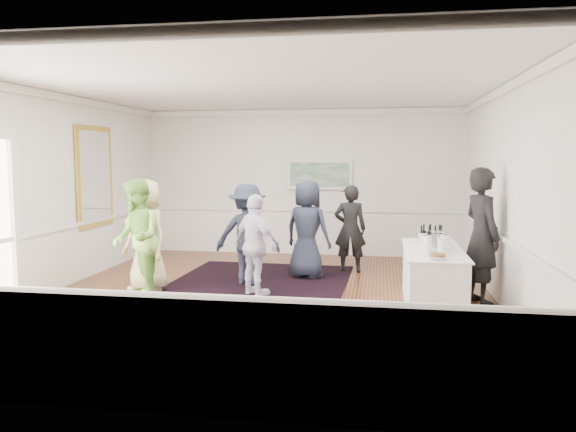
% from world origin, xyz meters
% --- Properties ---
extents(floor, '(8.00, 8.00, 0.00)m').
position_xyz_m(floor, '(0.00, 0.00, 0.00)').
color(floor, brown).
rests_on(floor, ground).
extents(ceiling, '(7.00, 8.00, 0.02)m').
position_xyz_m(ceiling, '(0.00, 0.00, 3.20)').
color(ceiling, white).
rests_on(ceiling, wall_back).
extents(wall_left, '(0.02, 8.00, 3.20)m').
position_xyz_m(wall_left, '(-3.50, 0.00, 1.60)').
color(wall_left, white).
rests_on(wall_left, floor).
extents(wall_right, '(0.02, 8.00, 3.20)m').
position_xyz_m(wall_right, '(3.50, 0.00, 1.60)').
color(wall_right, white).
rests_on(wall_right, floor).
extents(wall_back, '(7.00, 0.02, 3.20)m').
position_xyz_m(wall_back, '(0.00, 4.00, 1.60)').
color(wall_back, white).
rests_on(wall_back, floor).
extents(wall_front, '(7.00, 0.02, 3.20)m').
position_xyz_m(wall_front, '(0.00, -4.00, 1.60)').
color(wall_front, white).
rests_on(wall_front, floor).
extents(wainscoting, '(7.00, 8.00, 1.00)m').
position_xyz_m(wainscoting, '(0.00, 0.00, 0.50)').
color(wainscoting, white).
rests_on(wainscoting, floor).
extents(mirror, '(0.05, 1.25, 1.85)m').
position_xyz_m(mirror, '(-3.45, 1.30, 1.80)').
color(mirror, gold).
rests_on(mirror, wall_left).
extents(landscape_painting, '(1.44, 0.06, 0.66)m').
position_xyz_m(landscape_painting, '(0.40, 3.95, 1.78)').
color(landscape_painting, white).
rests_on(landscape_painting, wall_back).
extents(area_rug, '(3.09, 3.99, 0.02)m').
position_xyz_m(area_rug, '(-0.32, 0.73, 0.01)').
color(area_rug, black).
rests_on(area_rug, floor).
extents(serving_table, '(0.81, 2.11, 0.86)m').
position_xyz_m(serving_table, '(2.48, -0.18, 0.43)').
color(serving_table, white).
rests_on(serving_table, floor).
extents(bartender, '(0.71, 0.86, 2.01)m').
position_xyz_m(bartender, '(3.20, 0.19, 1.01)').
color(bartender, black).
rests_on(bartender, floor).
extents(guest_tan, '(1.05, 0.92, 1.81)m').
position_xyz_m(guest_tan, '(-1.97, 0.11, 0.91)').
color(guest_tan, '#CABE7E').
rests_on(guest_tan, floor).
extents(guest_green, '(1.05, 1.12, 1.83)m').
position_xyz_m(guest_green, '(-1.96, -0.27, 0.92)').
color(guest_green, '#7DBC4B').
rests_on(guest_green, floor).
extents(guest_lilac, '(0.97, 0.88, 1.59)m').
position_xyz_m(guest_lilac, '(-0.18, 0.12, 0.79)').
color(guest_lilac, silver).
rests_on(guest_lilac, floor).
extents(guest_dark_a, '(1.13, 0.68, 1.71)m').
position_xyz_m(guest_dark_a, '(-0.50, 0.91, 0.85)').
color(guest_dark_a, '#202535').
rests_on(guest_dark_a, floor).
extents(guest_dark_b, '(0.62, 0.42, 1.64)m').
position_xyz_m(guest_dark_b, '(1.18, 2.18, 0.82)').
color(guest_dark_b, black).
rests_on(guest_dark_b, floor).
extents(guest_navy, '(1.00, 0.83, 1.75)m').
position_xyz_m(guest_navy, '(0.45, 1.55, 0.87)').
color(guest_navy, '#202535').
rests_on(guest_navy, floor).
extents(wine_bottles, '(0.36, 0.28, 0.31)m').
position_xyz_m(wine_bottles, '(2.49, 0.26, 1.01)').
color(wine_bottles, black).
rests_on(wine_bottles, serving_table).
extents(juice_pitchers, '(0.41, 0.55, 0.24)m').
position_xyz_m(juice_pitchers, '(2.44, -0.44, 0.98)').
color(juice_pitchers, '#6FB440').
rests_on(juice_pitchers, serving_table).
extents(ice_bucket, '(0.26, 0.26, 0.24)m').
position_xyz_m(ice_bucket, '(2.56, -0.06, 0.97)').
color(ice_bucket, silver).
rests_on(ice_bucket, serving_table).
extents(nut_bowl, '(0.25, 0.25, 0.08)m').
position_xyz_m(nut_bowl, '(2.45, -1.02, 0.89)').
color(nut_bowl, white).
rests_on(nut_bowl, serving_table).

